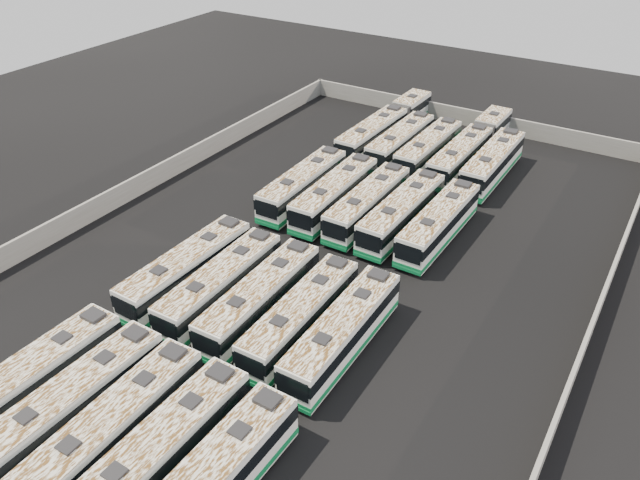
{
  "coord_description": "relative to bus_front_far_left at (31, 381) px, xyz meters",
  "views": [
    {
      "loc": [
        23.72,
        -38.3,
        31.02
      ],
      "look_at": [
        -0.39,
        0.78,
        1.6
      ],
      "focal_mm": 35.0,
      "sensor_mm": 36.0,
      "label": 1
    }
  ],
  "objects": [
    {
      "name": "bus_front_center",
      "position": [
        7.45,
        0.08,
        0.02
      ],
      "size": [
        3.07,
        13.24,
        3.72
      ],
      "rotation": [
        0.0,
        0.0,
        0.02
      ],
      "color": "beige",
      "rests_on": "ground"
    },
    {
      "name": "bus_midback_far_left",
      "position": [
        0.09,
        31.88,
        0.0
      ],
      "size": [
        3.04,
        13.12,
        3.68
      ],
      "rotation": [
        0.0,
        0.0,
        0.02
      ],
      "color": "beige",
      "rests_on": "ground"
    },
    {
      "name": "bus_back_right",
      "position": [
        11.13,
        50.02,
        -0.04
      ],
      "size": [
        3.0,
        19.92,
        3.61
      ],
      "rotation": [
        0.0,
        0.0,
        -0.01
      ],
      "color": "beige",
      "rests_on": "ground"
    },
    {
      "name": "bus_midback_far_right",
      "position": [
        14.63,
        32.08,
        -0.02
      ],
      "size": [
        2.93,
        12.96,
        3.64
      ],
      "rotation": [
        0.0,
        0.0,
        -0.02
      ],
      "color": "beige",
      "rests_on": "ground"
    },
    {
      "name": "bus_midfront_far_right",
      "position": [
        14.66,
        14.58,
        -0.01
      ],
      "size": [
        2.9,
        13.04,
        3.67
      ],
      "rotation": [
        0.0,
        0.0,
        0.01
      ],
      "color": "beige",
      "rests_on": "ground"
    },
    {
      "name": "bus_front_right",
      "position": [
        11.01,
        0.18,
        0.03
      ],
      "size": [
        2.92,
        13.28,
        3.74
      ],
      "rotation": [
        0.0,
        0.0,
        -0.01
      ],
      "color": "beige",
      "rests_on": "ground"
    },
    {
      "name": "bus_midfront_left",
      "position": [
        3.72,
        14.53,
        -0.02
      ],
      "size": [
        2.98,
        12.95,
        3.64
      ],
      "rotation": [
        0.0,
        0.0,
        0.02
      ],
      "color": "beige",
      "rests_on": "ground"
    },
    {
      "name": "bus_midback_left",
      "position": [
        3.81,
        31.89,
        0.01
      ],
      "size": [
        3.11,
        13.22,
        3.71
      ],
      "rotation": [
        0.0,
        0.0,
        0.03
      ],
      "color": "beige",
      "rests_on": "ground"
    },
    {
      "name": "bus_front_far_left",
      "position": [
        0.0,
        0.0,
        0.0
      ],
      "size": [
        2.94,
        13.09,
        3.68
      ],
      "rotation": [
        0.0,
        0.0,
        -0.01
      ],
      "color": "beige",
      "rests_on": "ground"
    },
    {
      "name": "perimeter_wall",
      "position": [
        7.12,
        23.62,
        -0.78
      ],
      "size": [
        45.2,
        73.2,
        2.2
      ],
      "color": "slate",
      "rests_on": "ground"
    },
    {
      "name": "bus_midfront_center",
      "position": [
        7.38,
        14.71,
        -0.01
      ],
      "size": [
        3.01,
        13.01,
        3.65
      ],
      "rotation": [
        0.0,
        0.0,
        0.02
      ],
      "color": "beige",
      "rests_on": "ground"
    },
    {
      "name": "bus_back_left",
      "position": [
        3.81,
        46.7,
        -0.03
      ],
      "size": [
        2.78,
        12.84,
        3.62
      ],
      "rotation": [
        0.0,
        0.0,
        -0.01
      ],
      "color": "beige",
      "rests_on": "ground"
    },
    {
      "name": "bus_back_far_right",
      "position": [
        14.69,
        46.74,
        0.03
      ],
      "size": [
        2.86,
        13.28,
        3.74
      ],
      "rotation": [
        0.0,
        0.0,
        -0.0
      ],
      "color": "beige",
      "rests_on": "ground"
    },
    {
      "name": "bus_midfront_right",
      "position": [
        11.14,
        14.59,
        -0.05
      ],
      "size": [
        2.89,
        12.77,
        3.59
      ],
      "rotation": [
        0.0,
        0.0,
        0.02
      ],
      "color": "beige",
      "rests_on": "ground"
    },
    {
      "name": "bus_back_far_left",
      "position": [
        0.2,
        50.26,
        -0.01
      ],
      "size": [
        3.09,
        20.21,
        3.66
      ],
      "rotation": [
        0.0,
        0.0,
        -0.02
      ],
      "color": "beige",
      "rests_on": "ground"
    },
    {
      "name": "ground",
      "position": [
        7.12,
        23.62,
        -1.88
      ],
      "size": [
        140.0,
        140.0,
        0.0
      ],
      "primitive_type": "plane",
      "color": "black",
      "rests_on": "ground"
    },
    {
      "name": "bus_midback_right",
      "position": [
        10.97,
        32.02,
        0.02
      ],
      "size": [
        3.0,
        13.23,
        3.72
      ],
      "rotation": [
        0.0,
        0.0,
        -0.02
      ],
      "color": "beige",
      "rests_on": "ground"
    },
    {
      "name": "bus_midback_center",
      "position": [
        7.43,
        31.94,
        -0.02
      ],
      "size": [
        2.8,
        12.93,
        3.64
      ],
      "rotation": [
        0.0,
        0.0,
        0.01
      ],
      "color": "beige",
      "rests_on": "ground"
    },
    {
      "name": "bus_back_center",
      "position": [
        7.32,
        46.65,
        -0.05
      ],
      "size": [
        2.88,
        12.77,
        3.59
      ],
      "rotation": [
        0.0,
        0.0,
        -0.01
      ],
      "color": "beige",
      "rests_on": "ground"
    },
    {
      "name": "bus_midfront_far_left",
      "position": [
        0.12,
        14.65,
        0.01
      ],
      "size": [
        3.0,
        13.18,
        3.7
      ],
      "rotation": [
        0.0,
        0.0,
        -0.02
      ],
      "color": "beige",
      "rests_on": "ground"
    },
    {
      "name": "bus_front_left",
      "position": [
        3.82,
        0.16,
        0.0
      ],
      "size": [
        3.0,
        13.12,
        3.69
      ],
      "rotation": [
        0.0,
        0.0,
        -0.02
      ],
      "color": "beige",
      "rests_on": "ground"
    }
  ]
}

